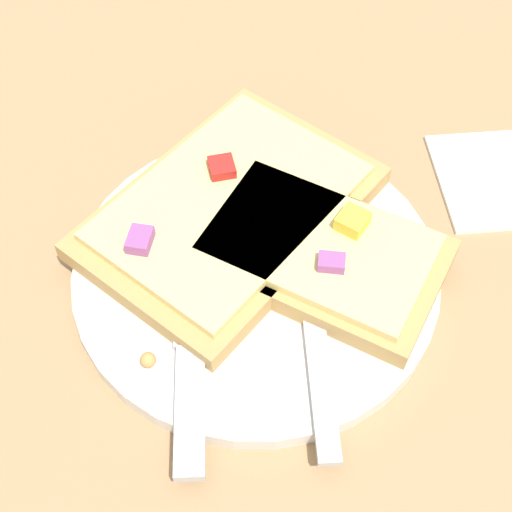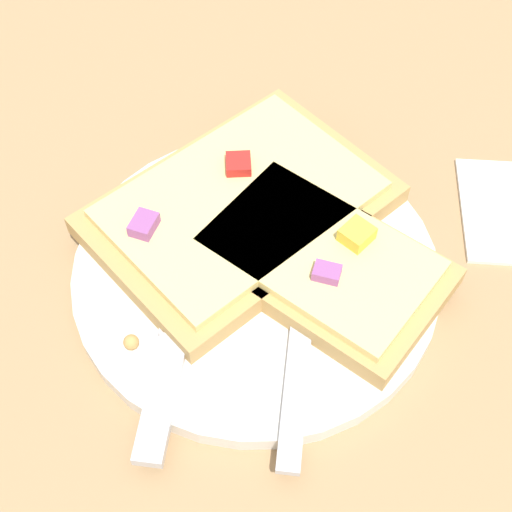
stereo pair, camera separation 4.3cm
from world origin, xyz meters
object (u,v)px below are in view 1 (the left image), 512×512
at_px(fork, 309,282).
at_px(pizza_slice_main, 230,210).
at_px(knife, 191,335).
at_px(pizza_slice_corner, 320,253).
at_px(plate, 256,271).

xyz_separation_m(fork, pizza_slice_main, (-0.04, 0.06, 0.01)).
height_order(knife, pizza_slice_corner, pizza_slice_corner).
height_order(fork, pizza_slice_main, pizza_slice_main).
height_order(plate, pizza_slice_main, pizza_slice_main).
xyz_separation_m(plate, pizza_slice_main, (-0.01, 0.04, 0.02)).
distance_m(knife, pizza_slice_corner, 0.09).
xyz_separation_m(fork, knife, (-0.07, -0.03, 0.00)).
height_order(pizza_slice_main, pizza_slice_corner, pizza_slice_corner).
xyz_separation_m(fork, pizza_slice_corner, (0.01, 0.02, 0.01)).
bearing_deg(plate, fork, -29.29).
height_order(fork, pizza_slice_corner, pizza_slice_corner).
bearing_deg(pizza_slice_main, pizza_slice_corner, -83.16).
bearing_deg(knife, plate, -38.89).
bearing_deg(fork, knife, 114.67).
bearing_deg(knife, pizza_slice_corner, -57.72).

